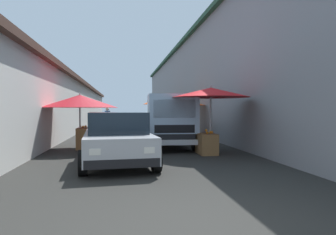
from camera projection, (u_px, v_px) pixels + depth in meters
ground at (137, 136)px, 17.15m from camera, size 90.00×90.00×0.00m
building_left_whitewash at (17, 105)px, 18.24m from camera, size 49.80×7.50×3.54m
building_right_concrete at (240, 84)px, 20.37m from camera, size 49.80×7.50×6.54m
fruit_stall_far_left at (180, 106)px, 16.35m from camera, size 2.82×2.82×2.24m
fruit_stall_far_right at (210, 100)px, 10.30m from camera, size 2.67×2.67×2.36m
fruit_stall_near_right at (157, 105)px, 23.37m from camera, size 2.22×2.22×2.47m
fruit_stall_mid_lane at (80, 105)px, 11.50m from camera, size 2.89×2.89×2.16m
hatchback_car at (117, 138)px, 8.43m from camera, size 4.03×2.17×1.45m
delivery_truck at (170, 122)px, 11.78m from camera, size 4.99×2.13×2.08m
vendor_by_crates at (107, 117)px, 21.16m from camera, size 0.60×0.39×1.67m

